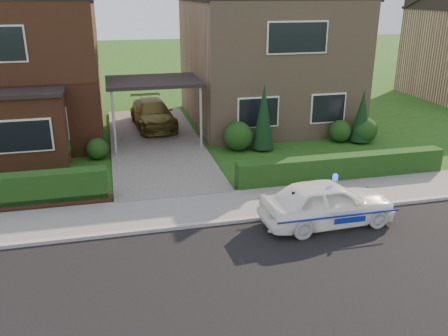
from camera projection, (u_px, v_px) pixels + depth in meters
name	position (u px, v px, depth m)	size (l,w,h in m)	color
ground	(209.00, 292.00, 10.27)	(120.00, 120.00, 0.00)	#244512
road	(209.00, 292.00, 10.27)	(60.00, 6.00, 0.02)	black
kerb	(186.00, 226.00, 13.03)	(60.00, 0.16, 0.12)	#9E9993
sidewalk	(181.00, 211.00, 13.99)	(60.00, 2.00, 0.10)	slate
driveway	(156.00, 143.00, 20.28)	(3.80, 12.00, 0.12)	#666059
house_left	(10.00, 49.00, 20.34)	(7.50, 9.53, 7.25)	brown
house_right	(266.00, 46.00, 23.03)	(7.50, 8.06, 7.25)	#96775C
carport_link	(153.00, 82.00, 19.33)	(3.80, 3.00, 2.77)	black
hedge_right	(341.00, 180.00, 16.43)	(7.50, 0.55, 0.80)	black
shrub_left_mid	(53.00, 148.00, 17.64)	(1.32, 1.32, 1.32)	black
shrub_left_near	(97.00, 149.00, 18.35)	(0.84, 0.84, 0.84)	black
shrub_right_near	(238.00, 136.00, 19.34)	(1.20, 1.20, 1.20)	black
shrub_right_mid	(340.00, 131.00, 20.48)	(0.96, 0.96, 0.96)	black
shrub_right_far	(365.00, 130.00, 20.41)	(1.08, 1.08, 1.08)	black
conifer_a	(264.00, 119.00, 19.13)	(0.90, 0.90, 2.60)	black
conifer_b	(362.00, 118.00, 20.17)	(0.90, 0.90, 2.20)	black
police_car	(327.00, 203.00, 13.09)	(3.46, 3.82, 1.44)	white
driveway_car	(153.00, 114.00, 22.34)	(1.73, 4.25, 1.23)	brown
potted_plant_c	(32.00, 161.00, 17.32)	(0.37, 0.37, 0.67)	gray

